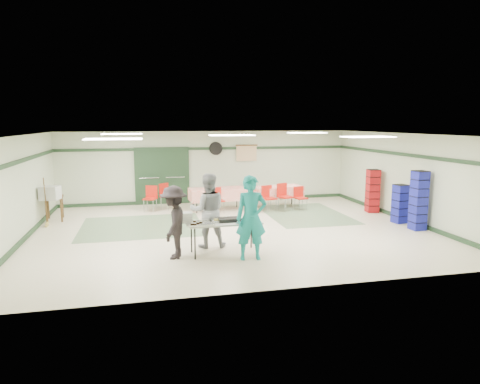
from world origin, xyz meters
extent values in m
plane|color=beige|center=(0.00, 0.00, 0.00)|extent=(11.00, 11.00, 0.00)
plane|color=white|center=(0.00, 0.00, 2.70)|extent=(11.00, 11.00, 0.00)
plane|color=#B6C1A5|center=(0.00, 4.50, 1.35)|extent=(11.00, 0.00, 11.00)
plane|color=#B6C1A5|center=(0.00, -4.50, 1.35)|extent=(11.00, 0.00, 11.00)
plane|color=#B6C1A5|center=(-5.50, 0.00, 1.35)|extent=(0.00, 9.00, 9.00)
plane|color=#B6C1A5|center=(5.50, 0.00, 1.35)|extent=(0.00, 9.00, 9.00)
cube|color=#1C351F|center=(0.00, 4.47, 2.05)|extent=(11.00, 0.06, 0.10)
cube|color=#1C351F|center=(0.00, 4.47, 0.06)|extent=(11.00, 0.06, 0.12)
cube|color=#1C351F|center=(-5.47, 0.00, 2.05)|extent=(0.06, 9.00, 0.10)
cube|color=#1C351F|center=(-5.47, 0.00, 0.06)|extent=(0.06, 9.00, 0.12)
cube|color=#1C351F|center=(5.47, 0.00, 2.05)|extent=(0.06, 9.00, 0.10)
cube|color=#1C351F|center=(5.47, 0.00, 0.06)|extent=(0.06, 9.00, 0.12)
cube|color=#647E5C|center=(-2.50, 1.00, 0.00)|extent=(3.50, 3.00, 0.01)
cube|color=#647E5C|center=(2.80, 1.50, 0.00)|extent=(2.50, 3.50, 0.01)
cube|color=gray|center=(-2.20, 4.44, 1.05)|extent=(0.90, 0.06, 2.10)
cube|color=gray|center=(-1.25, 4.44, 1.05)|extent=(0.90, 0.06, 2.10)
cube|color=#1C351F|center=(-1.73, 4.42, 1.05)|extent=(2.00, 0.03, 2.15)
cylinder|color=black|center=(0.30, 4.44, 2.05)|extent=(0.50, 0.10, 0.50)
cube|color=#D9BF87|center=(1.50, 4.44, 1.85)|extent=(0.80, 0.02, 0.60)
cube|color=#B3B3AE|center=(-0.62, -2.11, 0.74)|extent=(1.71, 0.74, 0.04)
cylinder|color=black|center=(-1.34, -2.41, 0.36)|extent=(0.04, 0.04, 0.72)
cylinder|color=black|center=(0.12, -2.36, 0.36)|extent=(0.04, 0.04, 0.72)
cylinder|color=black|center=(-1.36, -1.86, 0.36)|extent=(0.04, 0.04, 0.72)
cylinder|color=black|center=(0.11, -1.81, 0.36)|extent=(0.04, 0.04, 0.72)
cube|color=silver|center=(-0.13, -2.20, 0.77)|extent=(0.56, 0.43, 0.02)
cube|color=silver|center=(-0.66, -1.98, 0.77)|extent=(0.59, 0.46, 0.02)
cube|color=silver|center=(-1.20, -2.26, 0.77)|extent=(0.64, 0.50, 0.02)
cube|color=black|center=(-0.51, -2.10, 0.80)|extent=(0.51, 0.33, 0.08)
cube|color=white|center=(-1.48, -2.01, 0.88)|extent=(0.27, 0.25, 0.24)
imported|color=teal|center=(-0.11, -2.64, 0.94)|extent=(0.73, 0.52, 1.89)
imported|color=gray|center=(-0.91, -1.48, 0.91)|extent=(0.93, 0.74, 1.82)
imported|color=black|center=(-1.78, -2.19, 0.82)|extent=(0.86, 1.18, 1.65)
cube|color=red|center=(2.28, 2.88, 0.74)|extent=(1.85, 1.01, 0.05)
cube|color=red|center=(2.28, 2.88, 0.55)|extent=(1.85, 1.03, 0.40)
cylinder|color=black|center=(1.60, 2.48, 0.36)|extent=(0.04, 0.04, 0.72)
cylinder|color=black|center=(3.05, 2.69, 0.36)|extent=(0.04, 0.04, 0.72)
cylinder|color=black|center=(1.51, 3.06, 0.36)|extent=(0.04, 0.04, 0.72)
cylinder|color=black|center=(2.96, 3.27, 0.36)|extent=(0.04, 0.04, 0.72)
cube|color=red|center=(0.08, 2.88, 0.74)|extent=(1.96, 0.96, 0.05)
cube|color=red|center=(0.08, 2.88, 0.55)|extent=(1.97, 0.98, 0.40)
cylinder|color=black|center=(-0.69, 2.50, 0.36)|extent=(0.04, 0.04, 0.72)
cylinder|color=black|center=(0.90, 2.61, 0.36)|extent=(0.04, 0.04, 0.72)
cylinder|color=black|center=(-0.74, 3.14, 0.36)|extent=(0.04, 0.04, 0.72)
cylinder|color=black|center=(0.85, 3.25, 0.36)|extent=(0.04, 0.04, 0.72)
cube|color=red|center=(2.36, 2.23, 0.48)|extent=(0.58, 0.58, 0.04)
cube|color=red|center=(2.28, 2.41, 0.72)|extent=(0.42, 0.21, 0.44)
cylinder|color=silver|center=(2.27, 1.99, 0.23)|extent=(0.02, 0.02, 0.46)
cylinder|color=silver|center=(2.59, 2.14, 0.23)|extent=(0.02, 0.02, 0.46)
cylinder|color=silver|center=(2.13, 2.31, 0.23)|extent=(0.02, 0.02, 0.46)
cylinder|color=silver|center=(2.45, 2.46, 0.23)|extent=(0.02, 0.02, 0.46)
cube|color=red|center=(1.78, 2.23, 0.45)|extent=(0.51, 0.51, 0.04)
cube|color=red|center=(1.72, 2.40, 0.68)|extent=(0.40, 0.15, 0.41)
cylinder|color=silver|center=(1.67, 2.02, 0.22)|extent=(0.02, 0.02, 0.43)
cylinder|color=silver|center=(1.98, 2.11, 0.22)|extent=(0.02, 0.02, 0.43)
cylinder|color=silver|center=(1.57, 2.34, 0.22)|extent=(0.02, 0.02, 0.43)
cylinder|color=silver|center=(1.89, 2.43, 0.22)|extent=(0.02, 0.02, 0.43)
cube|color=red|center=(2.92, 2.23, 0.42)|extent=(0.44, 0.44, 0.04)
cube|color=red|center=(2.89, 2.39, 0.62)|extent=(0.38, 0.11, 0.38)
cylinder|color=silver|center=(2.80, 2.05, 0.20)|extent=(0.02, 0.02, 0.40)
cylinder|color=silver|center=(3.10, 2.11, 0.20)|extent=(0.02, 0.02, 0.40)
cylinder|color=silver|center=(2.75, 2.34, 0.20)|extent=(0.02, 0.02, 0.40)
cylinder|color=silver|center=(3.04, 2.40, 0.20)|extent=(0.02, 0.02, 0.40)
cube|color=red|center=(-0.03, 2.23, 0.44)|extent=(0.48, 0.48, 0.04)
cube|color=red|center=(-0.07, 2.40, 0.67)|extent=(0.40, 0.13, 0.40)
cylinder|color=silver|center=(-0.15, 2.03, 0.21)|extent=(0.02, 0.02, 0.42)
cylinder|color=silver|center=(0.17, 2.10, 0.21)|extent=(0.02, 0.02, 0.42)
cylinder|color=silver|center=(-0.22, 2.35, 0.21)|extent=(0.02, 0.02, 0.42)
cylinder|color=silver|center=(0.09, 2.42, 0.21)|extent=(0.02, 0.02, 0.42)
cube|color=red|center=(-1.60, 3.28, 0.47)|extent=(0.61, 0.61, 0.04)
cube|color=red|center=(-1.73, 3.42, 0.71)|extent=(0.35, 0.32, 0.43)
cylinder|color=silver|center=(-1.61, 3.03, 0.23)|extent=(0.02, 0.02, 0.45)
cylinder|color=silver|center=(-1.36, 3.26, 0.23)|extent=(0.02, 0.02, 0.45)
cylinder|color=silver|center=(-1.84, 3.29, 0.23)|extent=(0.02, 0.02, 0.45)
cylinder|color=silver|center=(-1.59, 3.52, 0.23)|extent=(0.02, 0.02, 0.45)
cube|color=red|center=(-2.22, 3.08, 0.45)|extent=(0.53, 0.53, 0.04)
cube|color=red|center=(-2.16, 3.25, 0.68)|extent=(0.40, 0.18, 0.41)
cylinder|color=silver|center=(-2.43, 2.98, 0.22)|extent=(0.02, 0.02, 0.43)
cylinder|color=silver|center=(-2.12, 2.86, 0.22)|extent=(0.02, 0.02, 0.43)
cylinder|color=silver|center=(-2.32, 3.29, 0.22)|extent=(0.02, 0.02, 0.43)
cylinder|color=silver|center=(-2.01, 3.17, 0.22)|extent=(0.02, 0.02, 0.43)
cube|color=navy|center=(5.15, -0.27, 0.59)|extent=(0.41, 0.41, 1.18)
cube|color=#A41011|center=(5.15, 1.33, 0.73)|extent=(0.42, 0.42, 1.46)
cube|color=navy|center=(5.15, -1.16, 0.85)|extent=(0.39, 0.39, 1.70)
cube|color=brown|center=(-5.15, 2.43, 0.72)|extent=(0.62, 0.87, 0.05)
cube|color=brown|center=(-5.32, 2.07, 0.35)|extent=(0.05, 0.05, 0.70)
cube|color=brown|center=(-4.90, 2.12, 0.35)|extent=(0.05, 0.05, 0.70)
cube|color=brown|center=(-5.40, 2.73, 0.35)|extent=(0.05, 0.05, 0.70)
cube|color=brown|center=(-4.98, 2.78, 0.35)|extent=(0.05, 0.05, 0.70)
cube|color=#A9A8A4|center=(-5.15, 1.92, 0.95)|extent=(0.60, 0.55, 0.41)
cylinder|color=brown|center=(-5.23, 1.66, 0.75)|extent=(0.05, 0.23, 1.43)
camera|label=1|loc=(-2.40, -11.60, 3.04)|focal=32.00mm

